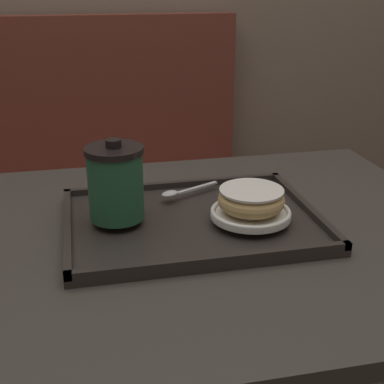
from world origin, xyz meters
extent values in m
cube|color=brown|center=(-0.18, 0.84, 0.23)|extent=(1.13, 0.44, 0.45)
cube|color=brown|center=(-0.18, 1.02, 0.73)|extent=(1.13, 0.08, 0.55)
cube|color=#38332D|center=(0.00, 0.00, 0.69)|extent=(1.02, 0.75, 0.03)
cube|color=#282321|center=(0.02, 0.02, 0.71)|extent=(0.44, 0.33, 0.01)
cube|color=#282321|center=(0.02, -0.14, 0.73)|extent=(0.44, 0.01, 0.01)
cube|color=#282321|center=(0.02, 0.18, 0.73)|extent=(0.44, 0.01, 0.01)
cube|color=#282321|center=(-0.19, 0.02, 0.73)|extent=(0.01, 0.33, 0.01)
cube|color=#282321|center=(0.24, 0.02, 0.73)|extent=(0.01, 0.33, 0.01)
cylinder|color=#235638|center=(-0.10, 0.03, 0.79)|extent=(0.09, 0.09, 0.12)
cylinder|color=black|center=(-0.10, 0.03, 0.85)|extent=(0.10, 0.10, 0.01)
cylinder|color=black|center=(-0.10, 0.03, 0.86)|extent=(0.03, 0.03, 0.01)
cylinder|color=white|center=(0.12, -0.01, 0.74)|extent=(0.14, 0.14, 0.01)
torus|color=white|center=(0.12, -0.01, 0.74)|extent=(0.14, 0.14, 0.01)
torus|color=#DBB270|center=(0.12, -0.01, 0.76)|extent=(0.11, 0.11, 0.03)
cylinder|color=white|center=(0.12, -0.01, 0.78)|extent=(0.11, 0.11, 0.00)
ellipsoid|color=silver|center=(0.00, 0.10, 0.74)|extent=(0.04, 0.03, 0.01)
cube|color=silver|center=(0.06, 0.13, 0.73)|extent=(0.09, 0.05, 0.00)
camera|label=1|loc=(-0.16, -0.81, 1.12)|focal=50.00mm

